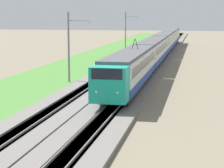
# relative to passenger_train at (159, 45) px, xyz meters

# --- Properties ---
(ballast_main) EXTENTS (240.00, 4.40, 0.30)m
(ballast_main) POSITION_rel_passenger_train_xyz_m (-22.42, 4.55, -2.24)
(ballast_main) COLOR slate
(ballast_main) RESTS_ON ground
(ballast_adjacent) EXTENTS (240.00, 4.40, 0.30)m
(ballast_adjacent) POSITION_rel_passenger_train_xyz_m (-22.42, 0.00, -2.24)
(ballast_adjacent) COLOR slate
(ballast_adjacent) RESTS_ON ground
(track_main) EXTENTS (240.00, 1.57, 0.45)m
(track_main) POSITION_rel_passenger_train_xyz_m (-22.42, 4.55, -2.23)
(track_main) COLOR #4C4238
(track_main) RESTS_ON ground
(track_adjacent) EXTENTS (240.00, 1.57, 0.45)m
(track_adjacent) POSITION_rel_passenger_train_xyz_m (-22.42, 0.00, -2.23)
(track_adjacent) COLOR #4C4238
(track_adjacent) RESTS_ON ground
(grass_verge) EXTENTS (240.00, 9.07, 0.12)m
(grass_verge) POSITION_rel_passenger_train_xyz_m (-22.42, 11.38, -2.33)
(grass_verge) COLOR #4C8438
(grass_verge) RESTS_ON ground
(passenger_train) EXTENTS (86.52, 2.98, 5.10)m
(passenger_train) POSITION_rel_passenger_train_xyz_m (0.00, 0.00, 0.00)
(passenger_train) COLOR #19A88E
(passenger_train) RESTS_ON ground
(catenary_mast_mid) EXTENTS (0.22, 2.56, 7.88)m
(catenary_mast_mid) POSITION_rel_passenger_train_xyz_m (-28.05, 7.54, 1.69)
(catenary_mast_mid) COLOR slate
(catenary_mast_mid) RESTS_ON ground
(catenary_mast_far) EXTENTS (0.22, 2.56, 8.11)m
(catenary_mast_far) POSITION_rel_passenger_train_xyz_m (10.23, 7.54, 1.81)
(catenary_mast_far) COLOR slate
(catenary_mast_far) RESTS_ON ground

